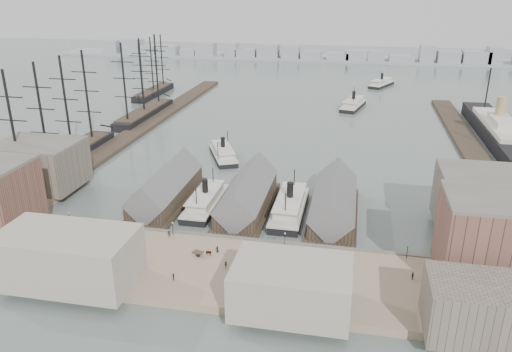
% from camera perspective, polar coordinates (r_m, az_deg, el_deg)
% --- Properties ---
extents(ground, '(900.00, 900.00, 0.00)m').
position_cam_1_polar(ground, '(138.22, -2.49, -6.76)').
color(ground, '#505C58').
rests_on(ground, ground).
extents(quay, '(180.00, 30.00, 2.00)m').
position_cam_1_polar(quay, '(121.02, -4.80, -10.70)').
color(quay, '#86715A').
rests_on(quay, ground).
extents(seawall, '(180.00, 1.20, 2.30)m').
position_cam_1_polar(seawall, '(133.24, -3.04, -7.35)').
color(seawall, '#59544C').
rests_on(seawall, ground).
extents(west_wharf, '(10.00, 220.00, 1.60)m').
position_cam_1_polar(west_wharf, '(247.72, -12.35, 5.79)').
color(west_wharf, '#2D231C').
rests_on(west_wharf, ground).
extents(east_wharf, '(10.00, 180.00, 1.60)m').
position_cam_1_polar(east_wharf, '(223.08, 23.37, 2.79)').
color(east_wharf, '#2D231C').
rests_on(east_wharf, ground).
extents(ferry_shed_west, '(14.00, 42.00, 12.60)m').
position_cam_1_polar(ferry_shed_west, '(158.24, -10.23, -1.47)').
color(ferry_shed_west, '#2D231C').
rests_on(ferry_shed_west, ground).
extents(ferry_shed_center, '(14.00, 42.00, 12.60)m').
position_cam_1_polar(ferry_shed_center, '(150.99, -0.99, -2.25)').
color(ferry_shed_center, '#2D231C').
rests_on(ferry_shed_center, ground).
extents(ferry_shed_east, '(14.00, 42.00, 12.60)m').
position_cam_1_polar(ferry_shed_east, '(148.01, 8.90, -3.03)').
color(ferry_shed_east, '#2D231C').
rests_on(ferry_shed_east, ground).
extents(warehouse_west_back, '(26.00, 20.00, 14.00)m').
position_cam_1_polar(warehouse_west_back, '(178.08, -23.50, 1.15)').
color(warehouse_west_back, '#60564C').
rests_on(warehouse_west_back, west_land).
extents(warehouse_east_front, '(30.00, 18.00, 19.00)m').
position_cam_1_polar(warehouse_east_front, '(124.21, 27.16, -6.75)').
color(warehouse_east_front, brown).
rests_on(warehouse_east_front, east_land).
extents(warehouse_east_back, '(28.00, 20.00, 15.00)m').
position_cam_1_polar(warehouse_east_back, '(149.19, 25.28, -2.69)').
color(warehouse_east_back, '#60564C').
rests_on(warehouse_east_back, east_land).
extents(street_bldg_center, '(24.00, 16.00, 10.00)m').
position_cam_1_polar(street_bldg_center, '(104.39, 4.08, -12.50)').
color(street_bldg_center, gray).
rests_on(street_bldg_center, quay).
extents(street_bldg_west, '(30.00, 16.00, 12.00)m').
position_cam_1_polar(street_bldg_west, '(119.56, -20.68, -8.68)').
color(street_bldg_west, gray).
rests_on(street_bldg_west, quay).
extents(street_bldg_east, '(18.00, 14.00, 11.00)m').
position_cam_1_polar(street_bldg_east, '(105.75, 23.73, -13.68)').
color(street_bldg_east, '#60564C').
rests_on(street_bldg_east, quay).
extents(lamp_post_far_w, '(0.44, 0.44, 3.92)m').
position_cam_1_polar(lamp_post_far_w, '(147.12, -20.54, -4.33)').
color(lamp_post_far_w, black).
rests_on(lamp_post_far_w, quay).
extents(lamp_post_near_w, '(0.44, 0.44, 3.92)m').
position_cam_1_polar(lamp_post_near_w, '(134.30, -9.50, -5.68)').
color(lamp_post_near_w, black).
rests_on(lamp_post_near_w, quay).
extents(lamp_post_near_e, '(0.44, 0.44, 3.92)m').
position_cam_1_polar(lamp_post_near_e, '(127.39, 3.32, -6.97)').
color(lamp_post_near_e, black).
rests_on(lamp_post_near_e, quay).
extents(lamp_post_far_e, '(0.44, 0.44, 3.92)m').
position_cam_1_polar(lamp_post_far_e, '(127.36, 16.93, -7.96)').
color(lamp_post_far_e, black).
rests_on(lamp_post_far_e, quay).
extents(far_shore, '(500.00, 40.00, 15.72)m').
position_cam_1_polar(far_shore, '(457.59, 7.56, 13.46)').
color(far_shore, gray).
rests_on(far_shore, ground).
extents(ferry_docked_west, '(8.18, 27.27, 9.74)m').
position_cam_1_polar(ferry_docked_west, '(154.34, -5.78, -2.78)').
color(ferry_docked_west, black).
rests_on(ferry_docked_west, ground).
extents(ferry_docked_east, '(8.92, 29.74, 10.62)m').
position_cam_1_polar(ferry_docked_east, '(149.62, 3.87, -3.43)').
color(ferry_docked_east, black).
rests_on(ferry_docked_east, ground).
extents(ferry_open_near, '(17.53, 26.18, 9.05)m').
position_cam_1_polar(ferry_open_near, '(196.93, -3.77, 2.64)').
color(ferry_open_near, black).
rests_on(ferry_open_near, ground).
extents(ferry_open_mid, '(14.52, 29.21, 10.01)m').
position_cam_1_polar(ferry_open_mid, '(281.99, 11.04, 8.08)').
color(ferry_open_mid, black).
rests_on(ferry_open_mid, ground).
extents(ferry_open_far, '(18.09, 26.92, 9.31)m').
position_cam_1_polar(ferry_open_far, '(347.36, 14.14, 10.26)').
color(ferry_open_far, black).
rests_on(ferry_open_far, ground).
extents(sailing_ship_near, '(9.73, 67.04, 40.01)m').
position_cam_1_polar(sailing_ship_near, '(202.05, -21.36, 1.91)').
color(sailing_ship_near, black).
rests_on(sailing_ship_near, ground).
extents(sailing_ship_mid, '(9.65, 55.76, 39.68)m').
position_cam_1_polar(sailing_ship_mid, '(262.60, -12.62, 7.10)').
color(sailing_ship_mid, black).
rests_on(sailing_ship_mid, ground).
extents(sailing_ship_far, '(8.46, 47.01, 34.79)m').
position_cam_1_polar(sailing_ship_far, '(316.11, -11.62, 9.48)').
color(sailing_ship_far, black).
rests_on(sailing_ship_far, ground).
extents(ocean_steamer, '(12.96, 94.69, 18.94)m').
position_cam_1_polar(ocean_steamer, '(244.20, 25.84, 4.71)').
color(ocean_steamer, black).
rests_on(ocean_steamer, ground).
extents(tram, '(3.42, 11.50, 4.05)m').
position_cam_1_polar(tram, '(123.35, 23.78, -10.30)').
color(tram, black).
rests_on(tram, quay).
extents(horse_cart_left, '(4.80, 2.12, 1.61)m').
position_cam_1_polar(horse_cart_left, '(135.65, -16.66, -6.95)').
color(horse_cart_left, black).
rests_on(horse_cart_left, quay).
extents(horse_cart_center, '(4.89, 2.27, 1.45)m').
position_cam_1_polar(horse_cart_center, '(124.78, -5.88, -8.72)').
color(horse_cart_center, black).
rests_on(horse_cart_center, quay).
extents(horse_cart_right, '(4.84, 2.72, 1.64)m').
position_cam_1_polar(horse_cart_right, '(111.85, 5.60, -12.57)').
color(horse_cart_right, black).
rests_on(horse_cart_right, quay).
extents(pedestrian_0, '(0.46, 0.61, 1.60)m').
position_cam_1_polar(pedestrian_0, '(146.31, -23.43, -5.75)').
color(pedestrian_0, black).
rests_on(pedestrian_0, quay).
extents(pedestrian_1, '(1.05, 1.10, 1.78)m').
position_cam_1_polar(pedestrian_1, '(131.85, -21.44, -8.41)').
color(pedestrian_1, black).
rests_on(pedestrian_1, quay).
extents(pedestrian_2, '(1.34, 1.15, 1.80)m').
position_cam_1_polar(pedestrian_2, '(134.55, -9.90, -6.52)').
color(pedestrian_2, black).
rests_on(pedestrian_2, quay).
extents(pedestrian_3, '(0.83, 1.12, 1.76)m').
position_cam_1_polar(pedestrian_3, '(116.37, -9.41, -11.27)').
color(pedestrian_3, black).
rests_on(pedestrian_3, quay).
extents(pedestrian_4, '(0.98, 0.84, 1.70)m').
position_cam_1_polar(pedestrian_4, '(125.84, -4.44, -8.35)').
color(pedestrian_4, black).
rests_on(pedestrian_4, quay).
extents(pedestrian_5, '(0.48, 0.61, 1.57)m').
position_cam_1_polar(pedestrian_5, '(121.13, 0.41, -9.59)').
color(pedestrian_5, black).
rests_on(pedestrian_5, quay).
extents(pedestrian_6, '(1.02, 1.06, 1.73)m').
position_cam_1_polar(pedestrian_6, '(120.92, 5.13, -9.70)').
color(pedestrian_6, black).
rests_on(pedestrian_6, quay).
extents(pedestrian_7, '(1.06, 1.18, 1.58)m').
position_cam_1_polar(pedestrian_7, '(112.08, 8.82, -12.69)').
color(pedestrian_7, black).
rests_on(pedestrian_7, quay).
extents(pedestrian_8, '(0.74, 1.15, 1.82)m').
position_cam_1_polar(pedestrian_8, '(120.46, 17.47, -10.82)').
color(pedestrian_8, black).
rests_on(pedestrian_8, quay).
extents(pedestrian_9, '(0.75, 0.93, 1.64)m').
position_cam_1_polar(pedestrian_9, '(115.29, 20.72, -12.89)').
color(pedestrian_9, black).
rests_on(pedestrian_9, quay).
extents(pedestrian_10, '(1.13, 0.69, 1.69)m').
position_cam_1_polar(pedestrian_10, '(119.40, -3.46, -10.10)').
color(pedestrian_10, black).
rests_on(pedestrian_10, quay).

